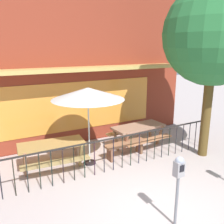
% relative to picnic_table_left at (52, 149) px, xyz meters
% --- Properties ---
extents(ground, '(40.00, 40.00, 0.00)m').
position_rel_picnic_table_left_xyz_m(ground, '(1.46, -3.05, -0.61)').
color(ground, '#B2A29E').
extents(pub_storefront, '(8.90, 1.22, 5.94)m').
position_rel_picnic_table_left_xyz_m(pub_storefront, '(1.46, 1.79, 2.33)').
color(pub_storefront, '#4F1A12').
rests_on(pub_storefront, ground).
extents(patio_fence_front, '(7.50, 0.04, 0.97)m').
position_rel_picnic_table_left_xyz_m(patio_fence_front, '(1.46, -0.90, 0.05)').
color(patio_fence_front, black).
rests_on(patio_fence_front, ground).
extents(picnic_table_left, '(1.92, 1.52, 0.79)m').
position_rel_picnic_table_left_xyz_m(picnic_table_left, '(0.00, 0.00, 0.00)').
color(picnic_table_left, '#A57E42').
rests_on(picnic_table_left, ground).
extents(picnic_table_right, '(1.87, 1.46, 0.79)m').
position_rel_picnic_table_left_xyz_m(picnic_table_right, '(3.01, 0.14, 0.00)').
color(picnic_table_right, '#976D56').
rests_on(picnic_table_right, ground).
extents(patio_umbrella, '(2.04, 2.04, 2.28)m').
position_rel_picnic_table_left_xyz_m(patio_umbrella, '(1.05, -0.19, 1.49)').
color(patio_umbrella, black).
rests_on(patio_umbrella, ground).
extents(patio_bench, '(1.42, 0.40, 0.48)m').
position_rel_picnic_table_left_xyz_m(patio_bench, '(2.22, -0.31, -0.26)').
color(patio_bench, '#8F5F41').
rests_on(patio_bench, ground).
extents(parking_meter_far, '(0.18, 0.17, 1.44)m').
position_rel_picnic_table_left_xyz_m(parking_meter_far, '(1.44, -3.41, 0.50)').
color(parking_meter_far, slate).
rests_on(parking_meter_far, ground).
extents(street_tree, '(2.94, 2.94, 5.18)m').
position_rel_picnic_table_left_xyz_m(street_tree, '(4.48, -1.37, 3.08)').
color(street_tree, '#533E1B').
rests_on(street_tree, ground).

